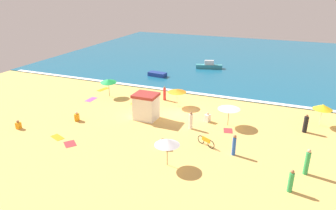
# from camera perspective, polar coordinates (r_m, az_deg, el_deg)

# --- Properties ---
(ground_plane) EXTENTS (60.00, 60.00, 0.00)m
(ground_plane) POSITION_cam_1_polar(r_m,az_deg,el_deg) (30.90, 2.32, -1.61)
(ground_plane) COLOR #EDBC60
(ocean_water) EXTENTS (60.00, 44.00, 0.10)m
(ocean_water) POSITION_cam_1_polar(r_m,az_deg,el_deg) (56.89, 12.04, 8.88)
(ocean_water) COLOR #196084
(ocean_water) RESTS_ON ground_plane
(wave_breaker_foam) EXTENTS (57.00, 0.70, 0.01)m
(wave_breaker_foam) POSITION_cam_1_polar(r_m,az_deg,el_deg) (36.46, 5.68, 2.18)
(wave_breaker_foam) COLOR white
(wave_breaker_foam) RESTS_ON ocean_water
(lifeguard_cabana) EXTENTS (2.27, 1.95, 2.57)m
(lifeguard_cabana) POSITION_cam_1_polar(r_m,az_deg,el_deg) (29.32, -4.17, -0.22)
(lifeguard_cabana) COLOR white
(lifeguard_cabana) RESTS_ON ground_plane
(beach_umbrella_0) EXTENTS (2.44, 2.45, 2.17)m
(beach_umbrella_0) POSITION_cam_1_polar(r_m,az_deg,el_deg) (21.49, -0.16, -6.97)
(beach_umbrella_0) COLOR #4C3823
(beach_umbrella_0) RESTS_ON ground_plane
(beach_umbrella_1) EXTENTS (2.38, 2.39, 2.18)m
(beach_umbrella_1) POSITION_cam_1_polar(r_m,az_deg,el_deg) (35.73, -11.20, 4.49)
(beach_umbrella_1) COLOR #4C3823
(beach_umbrella_1) RESTS_ON ground_plane
(beach_umbrella_2) EXTENTS (2.35, 2.35, 1.93)m
(beach_umbrella_2) POSITION_cam_1_polar(r_m,az_deg,el_deg) (32.21, 1.72, 2.74)
(beach_umbrella_2) COLOR silver
(beach_umbrella_2) RESTS_ON ground_plane
(beach_umbrella_3) EXTENTS (2.09, 2.08, 2.11)m
(beach_umbrella_3) POSITION_cam_1_polar(r_m,az_deg,el_deg) (31.03, 27.22, -0.32)
(beach_umbrella_3) COLOR silver
(beach_umbrella_3) RESTS_ON ground_plane
(beach_umbrella_4) EXTENTS (2.66, 2.65, 2.00)m
(beach_umbrella_4) POSITION_cam_1_polar(r_m,az_deg,el_deg) (28.19, 11.48, -0.42)
(beach_umbrella_4) COLOR #4C3823
(beach_umbrella_4) RESTS_ON ground_plane
(beach_tent) EXTENTS (2.50, 2.50, 1.06)m
(beach_tent) POSITION_cam_1_polar(r_m,az_deg,el_deg) (33.59, -5.30, 1.23)
(beach_tent) COLOR yellow
(beach_tent) RESTS_ON ground_plane
(parked_bicycle) EXTENTS (1.64, 0.90, 0.76)m
(parked_bicycle) POSITION_cam_1_polar(r_m,az_deg,el_deg) (24.93, 7.18, -6.85)
(parked_bicycle) COLOR black
(parked_bicycle) RESTS_ON ground_plane
(beachgoer_0) EXTENTS (0.40, 0.40, 0.82)m
(beachgoer_0) POSITION_cam_1_polar(r_m,az_deg,el_deg) (30.78, -26.42, -3.40)
(beachgoer_0) COLOR orange
(beachgoer_0) RESTS_ON ground_plane
(beachgoer_1) EXTENTS (0.44, 0.44, 1.95)m
(beachgoer_1) POSITION_cam_1_polar(r_m,az_deg,el_deg) (23.10, 24.78, -9.79)
(beachgoer_1) COLOR green
(beachgoer_1) RESTS_ON ground_plane
(beachgoer_2) EXTENTS (0.62, 0.62, 0.93)m
(beachgoer_2) POSITION_cam_1_polar(r_m,az_deg,el_deg) (29.19, 7.46, -2.41)
(beachgoer_2) COLOR white
(beachgoer_2) RESTS_ON ground_plane
(beachgoer_3) EXTENTS (0.45, 0.45, 1.62)m
(beachgoer_3) POSITION_cam_1_polar(r_m,az_deg,el_deg) (34.25, -0.66, 2.15)
(beachgoer_3) COLOR red
(beachgoer_3) RESTS_ON ground_plane
(beachgoer_4) EXTENTS (0.47, 0.47, 1.65)m
(beachgoer_4) POSITION_cam_1_polar(r_m,az_deg,el_deg) (27.45, 4.34, -3.00)
(beachgoer_4) COLOR white
(beachgoer_4) RESTS_ON ground_plane
(beachgoer_5) EXTENTS (0.62, 0.62, 0.87)m
(beachgoer_5) POSITION_cam_1_polar(r_m,az_deg,el_deg) (24.41, -1.03, -7.38)
(beachgoer_5) COLOR white
(beachgoer_5) RESTS_ON ground_plane
(beachgoer_6) EXTENTS (0.40, 0.40, 1.72)m
(beachgoer_6) POSITION_cam_1_polar(r_m,az_deg,el_deg) (23.80, 12.37, -7.40)
(beachgoer_6) COLOR blue
(beachgoer_6) RESTS_ON ground_plane
(beachgoer_7) EXTENTS (0.35, 0.35, 1.59)m
(beachgoer_7) POSITION_cam_1_polar(r_m,az_deg,el_deg) (21.03, 22.18, -13.21)
(beachgoer_7) COLOR green
(beachgoer_7) RESTS_ON ground_plane
(beachgoer_8) EXTENTS (0.54, 0.54, 0.94)m
(beachgoer_8) POSITION_cam_1_polar(r_m,az_deg,el_deg) (30.42, -16.84, -2.15)
(beachgoer_8) COLOR orange
(beachgoer_8) RESTS_ON ground_plane
(beachgoer_9) EXTENTS (0.55, 0.55, 1.70)m
(beachgoer_9) POSITION_cam_1_polar(r_m,az_deg,el_deg) (29.40, 24.55, -3.29)
(beachgoer_9) COLOR black
(beachgoer_9) RESTS_ON ground_plane
(beach_towel_0) EXTENTS (1.00, 1.20, 0.01)m
(beach_towel_0) POSITION_cam_1_polar(r_m,az_deg,el_deg) (27.85, 11.28, -4.77)
(beach_towel_0) COLOR red
(beach_towel_0) RESTS_ON ground_plane
(beach_towel_1) EXTENTS (1.48, 1.11, 0.01)m
(beach_towel_1) POSITION_cam_1_polar(r_m,az_deg,el_deg) (27.86, -20.16, -5.76)
(beach_towel_1) COLOR orange
(beach_towel_1) RESTS_ON ground_plane
(beach_towel_2) EXTENTS (1.44, 1.41, 0.01)m
(beach_towel_2) POSITION_cam_1_polar(r_m,az_deg,el_deg) (26.43, -18.02, -7.00)
(beach_towel_2) COLOR red
(beach_towel_2) RESTS_ON ground_plane
(beach_towel_3) EXTENTS (0.99, 1.78, 0.01)m
(beach_towel_3) POSITION_cam_1_polar(r_m,az_deg,el_deg) (38.92, -12.15, 2.91)
(beach_towel_3) COLOR orange
(beach_towel_3) RESTS_ON ground_plane
(beach_towel_4) EXTENTS (0.80, 1.55, 0.01)m
(beach_towel_4) POSITION_cam_1_polar(r_m,az_deg,el_deg) (35.76, -14.31, 1.03)
(beach_towel_4) COLOR #D84CA5
(beach_towel_4) RESTS_ON ground_plane
(small_boat_0) EXTENTS (2.70, 1.47, 0.55)m
(small_boat_0) POSITION_cam_1_polar(r_m,az_deg,el_deg) (43.33, -2.03, 5.83)
(small_boat_0) COLOR navy
(small_boat_0) RESTS_ON ocean_water
(small_boat_1) EXTENTS (4.15, 2.04, 1.28)m
(small_boat_1) POSITION_cam_1_polar(r_m,az_deg,el_deg) (47.86, 7.75, 7.36)
(small_boat_1) COLOR teal
(small_boat_1) RESTS_ON ocean_water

